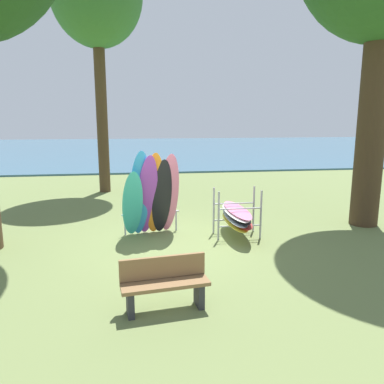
% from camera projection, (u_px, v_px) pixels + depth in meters
% --- Properties ---
extents(ground_plane, '(80.00, 80.00, 0.00)m').
position_uv_depth(ground_plane, '(169.00, 244.00, 9.15)').
color(ground_plane, olive).
extents(lake_water, '(80.00, 36.00, 0.10)m').
position_uv_depth(lake_water, '(144.00, 148.00, 38.22)').
color(lake_water, '#38607A').
rests_on(lake_water, ground).
extents(leaning_board_pile, '(1.57, 1.08, 2.28)m').
position_uv_depth(leaning_board_pile, '(151.00, 197.00, 9.57)').
color(leaning_board_pile, '#38B2AD').
rests_on(leaning_board_pile, ground).
extents(board_storage_rack, '(1.15, 2.13, 1.25)m').
position_uv_depth(board_storage_rack, '(236.00, 215.00, 9.72)').
color(board_storage_rack, '#9EA0A5').
rests_on(board_storage_rack, ground).
extents(park_bench, '(1.44, 0.59, 0.85)m').
position_uv_depth(park_bench, '(165.00, 282.00, 5.96)').
color(park_bench, '#2D2D33').
rests_on(park_bench, ground).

